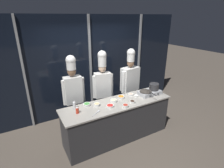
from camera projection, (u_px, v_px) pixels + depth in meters
ground_plane at (117, 137)px, 4.11m from camera, size 24.00×24.00×0.00m
window_wall_back at (90, 66)px, 4.83m from camera, size 5.84×0.09×2.70m
demo_counter at (117, 120)px, 3.94m from camera, size 2.47×0.68×0.90m
portable_stove at (150, 92)px, 4.17m from camera, size 0.54×0.32×0.10m
frying_pan at (146, 91)px, 4.08m from camera, size 0.29×0.49×0.05m
stock_pot at (154, 86)px, 4.18m from camera, size 0.25×0.23×0.15m
squeeze_bottle_clear at (74, 105)px, 3.51m from camera, size 0.06×0.06×0.18m
squeeze_bottle_chili at (77, 110)px, 3.35m from camera, size 0.06×0.06×0.15m
prep_bowl_ginger at (97, 104)px, 3.64m from camera, size 0.13×0.13×0.05m
prep_bowl_scallions at (87, 104)px, 3.65m from camera, size 0.15×0.15×0.05m
prep_bowl_bell_pepper at (110, 106)px, 3.60m from camera, size 0.16×0.16×0.04m
prep_bowl_chili_flakes at (125, 106)px, 3.59m from camera, size 0.13×0.13×0.06m
prep_bowl_rice at (136, 96)px, 4.05m from camera, size 0.10×0.10×0.04m
prep_bowl_carrots at (121, 97)px, 3.98m from camera, size 0.16×0.16×0.05m
prep_bowl_chicken at (131, 94)px, 4.14m from camera, size 0.13×0.13×0.04m
prep_bowl_noodles at (114, 100)px, 3.82m from camera, size 0.15×0.15×0.05m
prep_bowl_soy_glaze at (132, 102)px, 3.78m from camera, size 0.12×0.12×0.04m
serving_spoon_slotted at (98, 112)px, 3.40m from camera, size 0.22×0.16×0.02m
chef_head at (73, 89)px, 3.92m from camera, size 0.51×0.21×1.89m
chef_sous at (103, 83)px, 4.27m from camera, size 0.51×0.27×1.92m
chef_line at (130, 80)px, 4.64m from camera, size 0.63×0.32×1.90m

